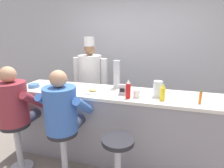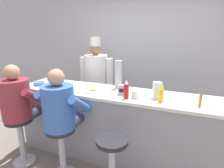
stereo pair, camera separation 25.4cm
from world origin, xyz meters
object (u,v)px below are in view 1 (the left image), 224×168
(ketchup_bottle_red, at_px, (128,89))
(coffee_mug_white, at_px, (137,94))
(breakfast_plate, at_px, (93,91))
(diner_seated_blue, at_px, (62,113))
(mustard_bottle_yellow, at_px, (163,93))
(cereal_bowl, at_px, (34,86))
(napkin_dispenser_chrome, at_px, (123,90))
(empty_stool_round, at_px, (118,157))
(coffee_mug_blue, at_px, (58,89))
(hot_sauce_bottle_orange, at_px, (200,97))
(diner_seated_maroon, at_px, (15,107))
(water_pitcher_clear, at_px, (158,89))
(cup_stack_steel, at_px, (117,74))
(cook_in_whites_near, at_px, (90,79))

(ketchup_bottle_red, bearing_deg, coffee_mug_white, 27.42)
(breakfast_plate, relative_size, diner_seated_blue, 0.18)
(mustard_bottle_yellow, xyz_separation_m, cereal_bowl, (-1.87, 0.05, -0.07))
(napkin_dispenser_chrome, xyz_separation_m, empty_stool_round, (0.08, -0.54, -0.62))
(ketchup_bottle_red, height_order, coffee_mug_blue, ketchup_bottle_red)
(hot_sauce_bottle_orange, bearing_deg, diner_seated_maroon, -168.57)
(water_pitcher_clear, bearing_deg, mustard_bottle_yellow, -60.60)
(water_pitcher_clear, bearing_deg, hot_sauce_bottle_orange, -11.90)
(cup_stack_steel, relative_size, diner_seated_maroon, 0.28)
(cup_stack_steel, relative_size, cook_in_whites_near, 0.23)
(hot_sauce_bottle_orange, relative_size, breakfast_plate, 0.59)
(mustard_bottle_yellow, bearing_deg, cook_in_whites_near, 143.76)
(breakfast_plate, relative_size, coffee_mug_white, 1.97)
(hot_sauce_bottle_orange, height_order, coffee_mug_blue, hot_sauce_bottle_orange)
(hot_sauce_bottle_orange, xyz_separation_m, water_pitcher_clear, (-0.49, 0.10, 0.03))
(ketchup_bottle_red, xyz_separation_m, coffee_mug_white, (0.10, 0.05, -0.06))
(mustard_bottle_yellow, bearing_deg, diner_seated_blue, -158.64)
(cereal_bowl, distance_m, coffee_mug_white, 1.56)
(coffee_mug_blue, bearing_deg, diner_seated_maroon, -141.91)
(hot_sauce_bottle_orange, bearing_deg, breakfast_plate, 178.17)
(coffee_mug_white, bearing_deg, napkin_dispenser_chrome, 164.59)
(cereal_bowl, relative_size, cook_in_whites_near, 0.09)
(coffee_mug_blue, bearing_deg, coffee_mug_white, 6.00)
(cook_in_whites_near, bearing_deg, mustard_bottle_yellow, -36.24)
(breakfast_plate, xyz_separation_m, cup_stack_steel, (0.26, 0.32, 0.19))
(hot_sauce_bottle_orange, distance_m, cook_in_whites_near, 2.03)
(hot_sauce_bottle_orange, bearing_deg, ketchup_bottle_red, -176.39)
(ketchup_bottle_red, relative_size, diner_seated_blue, 0.17)
(mustard_bottle_yellow, relative_size, water_pitcher_clear, 1.00)
(cereal_bowl, height_order, coffee_mug_blue, coffee_mug_blue)
(diner_seated_blue, bearing_deg, napkin_dispenser_chrome, 39.73)
(ketchup_bottle_red, relative_size, breakfast_plate, 0.94)
(ketchup_bottle_red, bearing_deg, hot_sauce_bottle_orange, 3.61)
(breakfast_plate, bearing_deg, coffee_mug_white, -3.88)
(napkin_dispenser_chrome, bearing_deg, cereal_bowl, -179.01)
(hot_sauce_bottle_orange, distance_m, breakfast_plate, 1.35)
(breakfast_plate, distance_m, cook_in_whites_near, 1.03)
(ketchup_bottle_red, height_order, diner_seated_blue, diner_seated_blue)
(cereal_bowl, relative_size, coffee_mug_blue, 1.20)
(water_pitcher_clear, distance_m, napkin_dispenser_chrome, 0.45)
(water_pitcher_clear, xyz_separation_m, coffee_mug_white, (-0.25, -0.10, -0.05))
(diner_seated_blue, bearing_deg, breakfast_plate, 68.90)
(cook_in_whites_near, bearing_deg, diner_seated_blue, -80.73)
(cup_stack_steel, relative_size, napkin_dispenser_chrome, 2.91)
(cup_stack_steel, bearing_deg, diner_seated_blue, -118.84)
(mustard_bottle_yellow, height_order, diner_seated_blue, diner_seated_blue)
(hot_sauce_bottle_orange, bearing_deg, cup_stack_steel, 161.72)
(breakfast_plate, bearing_deg, cereal_bowl, -179.35)
(cereal_bowl, height_order, diner_seated_blue, diner_seated_blue)
(coffee_mug_blue, distance_m, empty_stool_round, 1.18)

